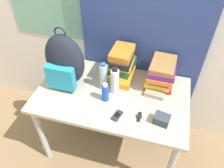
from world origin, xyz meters
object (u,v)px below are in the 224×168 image
Objects in this scene: book_stack_left at (122,65)px; sunscreen_bottle at (105,92)px; backpack at (65,62)px; sports_bottle at (115,81)px; wristwatch at (139,117)px; sunglasses_case at (154,95)px; camera_pouch at (162,119)px; water_bottle at (104,77)px; book_stack_center at (161,74)px; cell_phone at (117,116)px.

book_stack_left reaches higher than sunscreen_bottle.
backpack is 2.15× the size of sports_bottle.
wristwatch is (0.24, -0.20, -0.11)m from sports_bottle.
sunglasses_case is 1.71× the size of wristwatch.
camera_pouch is (0.79, -0.20, -0.18)m from backpack.
sunglasses_case reaches higher than wristwatch.
water_bottle reaches higher than wristwatch.
sunglasses_case is (0.41, 0.00, -0.10)m from water_bottle.
book_stack_center reaches higher than sunscreen_bottle.
wristwatch is (0.28, -0.10, -0.07)m from sunscreen_bottle.
sports_bottle reaches higher than book_stack_center.
book_stack_left is at bearing 23.54° from backpack.
backpack is at bearing 165.66° from camera_pouch.
book_stack_center is 0.18m from sunglasses_case.
cell_phone is at bearing -130.30° from sunglasses_case.
camera_pouch is (0.43, -0.10, -0.04)m from sunscreen_bottle.
water_bottle is at bearing -126.00° from book_stack_left.
water_bottle is (-0.11, -0.15, -0.02)m from book_stack_left.
backpack is 3.27× the size of sunglasses_case.
book_stack_left is at bearing 78.04° from sunscreen_bottle.
sunglasses_case is at bearing 20.31° from sunscreen_bottle.
sunscreen_bottle is 0.20m from cell_phone.
sunscreen_bottle is 1.79× the size of wristwatch.
sunscreen_bottle is at bearing 160.46° from wristwatch.
backpack is 0.41m from sports_bottle.
book_stack_left reaches higher than sports_bottle.
cell_phone is at bearing -166.62° from wristwatch.
backpack is 5.58× the size of wristwatch.
sunscreen_bottle is 1.05× the size of sunglasses_case.
backpack is 4.78× the size of cell_phone.
water_bottle is at bearing 167.50° from sports_bottle.
book_stack_center is at bearing 59.65° from cell_phone.
sunscreen_bottle is 0.38m from sunglasses_case.
camera_pouch is (0.08, -0.23, 0.01)m from sunglasses_case.
water_bottle is 1.56× the size of sunglasses_case.
camera_pouch reaches higher than wristwatch.
cell_phone is 0.35m from sunglasses_case.
sports_bottle is (-0.01, -0.17, -0.02)m from book_stack_left.
book_stack_center is at bearing 19.99° from water_bottle.
sunscreen_bottle is at bearing -142.97° from book_stack_center.
backpack reaches higher than sports_bottle.
water_bottle is (-0.42, -0.15, 0.00)m from book_stack_center.
water_bottle reaches higher than sports_bottle.
book_stack_left is 1.04× the size of book_stack_center.
book_stack_left reaches higher than book_stack_center.
sunglasses_case reaches higher than cell_phone.
sunscreen_bottle is at bearing 133.46° from cell_phone.
camera_pouch is at bearing -80.74° from book_stack_center.
sunscreen_bottle reaches higher than cell_phone.
sunglasses_case is 0.25m from camera_pouch.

